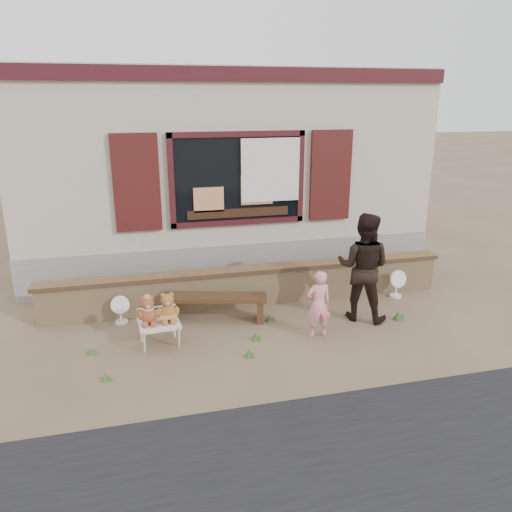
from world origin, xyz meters
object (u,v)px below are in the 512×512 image
object	(u,v)px
teddy_bear_right	(168,307)
child	(318,304)
teddy_bear_left	(148,310)
adult	(363,267)
bench	(214,302)
folding_chair	(159,324)

from	to	relation	value
teddy_bear_right	child	xyz separation A→B (m)	(2.20, -0.32, -0.06)
teddy_bear_left	child	bearing A→B (deg)	-11.40
adult	teddy_bear_right	bearing A→B (deg)	39.11
teddy_bear_right	adult	bearing A→B (deg)	-2.24
bench	adult	xyz separation A→B (m)	(2.35, -0.48, 0.57)
folding_chair	child	xyz separation A→B (m)	(2.34, -0.31, 0.20)
bench	teddy_bear_right	world-z (taller)	teddy_bear_right
teddy_bear_left	folding_chair	bearing A→B (deg)	-0.00
teddy_bear_right	adult	xyz separation A→B (m)	(3.12, 0.12, 0.30)
bench	folding_chair	distance (m)	1.10
bench	adult	bearing A→B (deg)	2.74
child	teddy_bear_left	bearing A→B (deg)	-7.78
teddy_bear_right	child	bearing A→B (deg)	-12.82
bench	teddy_bear_left	xyz separation A→B (m)	(-1.05, -0.63, 0.25)
bench	child	bearing A→B (deg)	-18.63
bench	folding_chair	world-z (taller)	bench
folding_chair	adult	bearing A→B (deg)	-2.15
bench	teddy_bear_left	distance (m)	1.25
bench	adult	world-z (taller)	adult
child	adult	distance (m)	1.08
bench	teddy_bear_left	size ratio (longest dim) A/B	4.04
folding_chair	bench	bearing A→B (deg)	29.52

